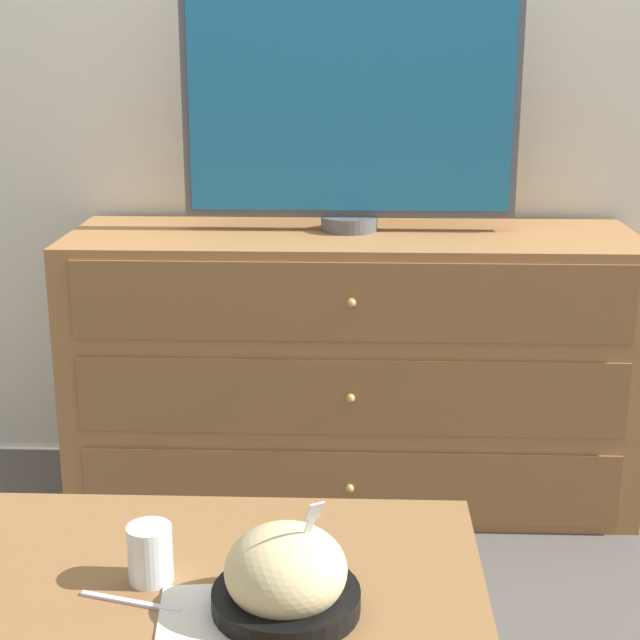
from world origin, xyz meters
The scene contains 9 objects.
ground_plane centered at (0.00, 0.00, 0.00)m, with size 12.00×12.00×0.00m, color #56514C.
wall_back centered at (0.00, 0.03, 1.30)m, with size 12.00×0.05×2.60m.
dresser centered at (-0.01, -0.28, 0.39)m, with size 1.58×0.52×0.78m.
tv centered at (-0.02, -0.23, 1.12)m, with size 0.92×0.16×0.65m.
coffee_table centered at (-0.25, -1.56, 0.40)m, with size 0.93×0.57×0.47m.
takeout_bowl centered at (-0.10, -1.65, 0.52)m, with size 0.23×0.23×0.19m.
drink_cup centered at (-0.32, -1.57, 0.51)m, with size 0.07×0.07×0.09m.
napkin centered at (-0.20, -1.68, 0.47)m, with size 0.20×0.20×0.00m.
knife centered at (-0.34, -1.64, 0.47)m, with size 0.17×0.05×0.01m.
Camera 1 is at (0.00, -2.95, 1.31)m, focal length 55.00 mm.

